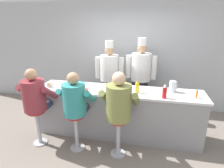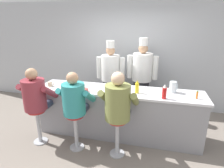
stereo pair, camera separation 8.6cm
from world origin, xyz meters
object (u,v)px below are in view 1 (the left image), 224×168
Objects in this scene: breakfast_plate at (66,85)px; ketchup_bottle_red at (165,92)px; hot_sauce_bottle_orange at (197,94)px; cook_in_whites_far at (141,73)px; diner_seated_teal at (75,101)px; cereal_bowl at (85,90)px; mustard_bottle_yellow at (137,87)px; water_pitcher_clear at (173,86)px; coffee_mug_tan at (49,85)px; diner_seated_maroon at (35,97)px; diner_seated_olive at (119,104)px; cook_in_whites_near at (109,74)px; napkin_dispenser_chrome at (116,89)px.

ketchup_bottle_red is at bearing -6.99° from breakfast_plate.
breakfast_plate is at bearing 177.50° from hot_sauce_bottle_orange.
diner_seated_teal is at bearing -120.69° from cook_in_whites_far.
cereal_bowl is (-1.95, -0.13, -0.04)m from hot_sauce_bottle_orange.
mustard_bottle_yellow is 1.12m from diner_seated_teal.
ketchup_bottle_red reaches higher than cereal_bowl.
diner_seated_teal reaches higher than breakfast_plate.
cook_in_whites_far reaches higher than water_pitcher_clear.
cereal_bowl is at bearing -9.06° from coffee_mug_tan.
mustard_bottle_yellow is 1.42m from breakfast_plate.
diner_seated_olive is at bearing 0.06° from diner_seated_maroon.
hot_sauce_bottle_orange is 0.09× the size of diner_seated_olive.
diner_seated_maroon reaches higher than ketchup_bottle_red.
diner_seated_olive is at bearing -71.72° from cook_in_whites_near.
diner_seated_teal is 1.60m from cook_in_whites_near.
cook_in_whites_near is at bearing 81.63° from cereal_bowl.
mustard_bottle_yellow is at bearing -89.54° from cook_in_whites_far.
diner_seated_teal is at bearing -156.49° from water_pitcher_clear.
mustard_bottle_yellow is at bearing -2.86° from breakfast_plate.
mustard_bottle_yellow is 1.31m from cook_in_whites_near.
ketchup_bottle_red is at bearing 26.40° from diner_seated_olive.
cook_in_whites_near is at bearing 147.82° from water_pitcher_clear.
coffee_mug_tan is at bearing -131.24° from cook_in_whites_near.
hot_sauce_bottle_orange is 2.78m from diner_seated_maroon.
cereal_bowl is 0.08× the size of cook_in_whites_near.
breakfast_plate is at bearing 173.01° from ketchup_bottle_red.
coffee_mug_tan is at bearing -174.43° from water_pitcher_clear.
hot_sauce_bottle_orange reaches higher than breakfast_plate.
diner_seated_teal reaches higher than napkin_dispenser_chrome.
mustard_bottle_yellow is 0.38m from napkin_dispenser_chrome.
cook_in_whites_near reaches higher than ketchup_bottle_red.
cook_in_whites_near is at bearing 108.28° from diner_seated_olive.
hot_sauce_bottle_orange is at bearing -30.64° from water_pitcher_clear.
cook_in_whites_near reaches higher than coffee_mug_tan.
cook_in_whites_far reaches higher than hot_sauce_bottle_orange.
diner_seated_teal is 0.75m from diner_seated_olive.
mustard_bottle_yellow is at bearing 65.08° from diner_seated_olive.
cook_in_whites_near reaches higher than water_pitcher_clear.
diner_seated_teal reaches higher than cereal_bowl.
diner_seated_maroon is 0.81× the size of cook_in_whites_near.
mustard_bottle_yellow is 1.89× the size of coffee_mug_tan.
coffee_mug_tan is at bearing -178.57° from mustard_bottle_yellow.
cook_in_whites_far is (-0.48, 1.29, -0.06)m from ketchup_bottle_red.
water_pitcher_clear is 1.77m from diner_seated_teal.
ketchup_bottle_red is 1.84× the size of cereal_bowl.
coffee_mug_tan is 1.56m from diner_seated_olive.
mustard_bottle_yellow is 1.20× the size of water_pitcher_clear.
diner_seated_teal is at bearing -0.09° from diner_seated_maroon.
hot_sauce_bottle_orange reaches higher than coffee_mug_tan.
breakfast_plate is 0.53m from cereal_bowl.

